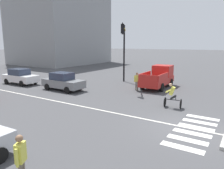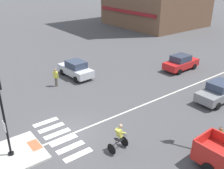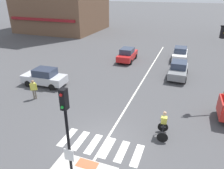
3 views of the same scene
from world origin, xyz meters
TOP-DOWN VIEW (x-y plane):
  - ground_plane at (0.00, 0.00)m, footprint 300.00×300.00m
  - tactile_pad_front at (0.00, -2.20)m, footprint 1.10×0.60m
  - signal_pole at (0.00, -3.59)m, footprint 0.44×0.38m
  - crosswalk_stripe_a at (-2.21, -0.51)m, footprint 0.44×1.80m
  - crosswalk_stripe_b at (-1.32, -0.51)m, footprint 0.44×1.80m
  - crosswalk_stripe_c at (-0.44, -0.51)m, footprint 0.44×1.80m
  - crosswalk_stripe_d at (0.44, -0.51)m, footprint 0.44×1.80m
  - crosswalk_stripe_e at (1.32, -0.51)m, footprint 0.44×1.80m
  - crosswalk_stripe_f at (2.21, -0.51)m, footprint 0.44×1.80m
  - lane_centre_line at (0.14, 10.00)m, footprint 0.14×28.00m
  - car_red_westbound_distant at (-3.16, 15.28)m, footprint 1.90×4.13m
  - car_grey_eastbound_far at (3.29, 11.93)m, footprint 1.86×4.11m
  - car_white_eastbound_distant at (3.01, 18.00)m, footprint 1.91×4.14m
  - car_silver_cross_left at (-8.28, 5.47)m, footprint 4.19×2.02m
  - cyclist at (3.23, 1.66)m, footprint 0.77×1.16m
  - pedestrian_at_curb_left at (-7.36, 2.87)m, footprint 0.49×0.37m
  - pedestrian_waiting_far_side at (6.87, 6.10)m, footprint 0.27×0.55m

SIDE VIEW (x-z plane):
  - ground_plane at x=0.00m, z-range 0.00..0.00m
  - crosswalk_stripe_a at x=-2.21m, z-range 0.00..0.01m
  - crosswalk_stripe_b at x=-1.32m, z-range 0.00..0.01m
  - crosswalk_stripe_c at x=-0.44m, z-range 0.00..0.01m
  - crosswalk_stripe_d at x=0.44m, z-range 0.00..0.01m
  - crosswalk_stripe_e at x=1.32m, z-range 0.00..0.01m
  - crosswalk_stripe_f at x=2.21m, z-range 0.00..0.01m
  - lane_centre_line at x=0.14m, z-range 0.00..0.01m
  - tactile_pad_front at x=0.00m, z-range 0.15..0.16m
  - car_red_westbound_distant at x=-3.16m, z-range -0.01..1.63m
  - car_grey_eastbound_far at x=3.29m, z-range -0.01..1.63m
  - car_white_eastbound_distant at x=3.01m, z-range -0.01..1.63m
  - car_silver_cross_left at x=-8.28m, z-range -0.01..1.63m
  - cyclist at x=3.23m, z-range 0.03..1.71m
  - pedestrian_at_curb_left at x=-7.36m, z-range 0.15..1.82m
  - pedestrian_waiting_far_side at x=6.87m, z-range 0.15..1.82m
  - signal_pole at x=0.00m, z-range 0.65..5.55m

